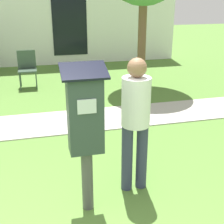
# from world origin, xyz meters

# --- Properties ---
(sidewalk) EXTENTS (12.00, 1.10, 0.02)m
(sidewalk) POSITION_xyz_m (0.00, 3.36, 0.01)
(sidewalk) COLOR #B7B2A8
(sidewalk) RESTS_ON ground
(building_facade) EXTENTS (10.00, 0.26, 3.20)m
(building_facade) POSITION_xyz_m (0.00, 8.47, 1.60)
(building_facade) COLOR white
(building_facade) RESTS_ON ground
(parking_meter) EXTENTS (0.44, 0.31, 1.59)m
(parking_meter) POSITION_xyz_m (0.63, 0.88, 1.02)
(parking_meter) COLOR #4C4C4C
(parking_meter) RESTS_ON ground
(person_standing) EXTENTS (0.32, 0.32, 1.58)m
(person_standing) POSITION_xyz_m (1.23, 1.12, 0.93)
(person_standing) COLOR #333851
(person_standing) RESTS_ON ground
(outdoor_chair_middle) EXTENTS (0.44, 0.44, 0.90)m
(outdoor_chair_middle) POSITION_xyz_m (0.02, 5.90, 0.53)
(outdoor_chair_middle) COLOR #334738
(outdoor_chair_middle) RESTS_ON ground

